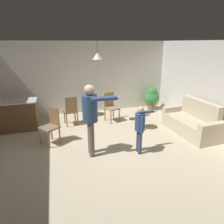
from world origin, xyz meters
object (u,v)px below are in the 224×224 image
couch_floral (192,123)px  side_table_by_couch (143,119)px  person_child (140,125)px  dining_chair_centre_back (111,106)px  potted_plant_by_wall (91,105)px  spare_remote_on_table (142,113)px  person_adult (91,113)px  potted_plant_corner (152,97)px  kitchen_counter (17,115)px  dining_chair_near_wall (71,110)px  dining_chair_by_counter (51,124)px

couch_floral → side_table_by_couch: 1.48m
person_child → dining_chair_centre_back: size_ratio=1.22×
potted_plant_by_wall → spare_remote_on_table: 2.18m
person_adult → potted_plant_corner: (3.05, 2.91, -0.59)m
spare_remote_on_table → potted_plant_by_wall: bearing=128.0°
kitchen_counter → dining_chair_near_wall: bearing=-3.3°
side_table_by_couch → potted_plant_by_wall: potted_plant_by_wall is taller
side_table_by_couch → dining_chair_near_wall: dining_chair_near_wall is taller
person_child → potted_plant_corner: (1.89, 3.14, -0.26)m
dining_chair_centre_back → potted_plant_by_wall: bearing=-71.1°
couch_floral → dining_chair_by_counter: size_ratio=1.86×
dining_chair_by_counter → spare_remote_on_table: 2.76m
dining_chair_centre_back → potted_plant_corner: dining_chair_centre_back is taller
couch_floral → potted_plant_corner: (-0.11, 2.49, 0.17)m
dining_chair_near_wall → side_table_by_couch: bearing=-29.8°
couch_floral → side_table_by_couch: (-1.29, 0.73, -0.00)m
couch_floral → spare_remote_on_table: size_ratio=14.29×
dining_chair_centre_back → dining_chair_near_wall: bearing=-17.2°
dining_chair_near_wall → potted_plant_corner: dining_chair_near_wall is taller
dining_chair_by_counter → potted_plant_corner: (3.98, 2.00, -0.04)m
couch_floral → dining_chair_by_counter: bearing=78.9°
kitchen_counter → side_table_by_couch: 3.97m
person_adult → potted_plant_by_wall: bearing=170.8°
potted_plant_corner → side_table_by_couch: bearing=-123.8°
side_table_by_couch → dining_chair_near_wall: (-2.19, 0.90, 0.22)m
dining_chair_near_wall → dining_chair_centre_back: (1.38, 0.06, 0.00)m
kitchen_counter → side_table_by_couch: bearing=-14.5°
dining_chair_by_counter → spare_remote_on_table: bearing=-122.7°
side_table_by_couch → dining_chair_near_wall: size_ratio=0.52×
potted_plant_corner → dining_chair_near_wall: bearing=-165.6°
person_child → dining_chair_centre_back: (-0.09, 2.34, -0.21)m
dining_chair_by_counter → spare_remote_on_table: dining_chair_by_counter is taller
person_child → couch_floral: bearing=108.7°
side_table_by_couch → dining_chair_centre_back: bearing=129.8°
dining_chair_centre_back → couch_floral: bearing=121.1°
dining_chair_near_wall → spare_remote_on_table: size_ratio=7.69×
side_table_by_couch → dining_chair_centre_back: (-0.80, 0.96, 0.22)m
kitchen_counter → dining_chair_centre_back: dining_chair_centre_back is taller
dining_chair_by_counter → dining_chair_near_wall: bearing=-65.7°
dining_chair_near_wall → potted_plant_corner: bearing=6.9°
side_table_by_couch → dining_chair_centre_back: dining_chair_centre_back is taller
potted_plant_corner → potted_plant_by_wall: bearing=-178.6°
dining_chair_near_wall → potted_plant_corner: (3.36, 0.86, -0.04)m
side_table_by_couch → kitchen_counter: bearing=165.5°
dining_chair_centre_back → potted_plant_by_wall: 0.95m
kitchen_counter → dining_chair_by_counter: dining_chair_by_counter is taller
couch_floral → potted_plant_by_wall: (-2.68, 2.43, 0.09)m
couch_floral → person_child: size_ratio=1.52×
person_adult → person_child: 1.23m
kitchen_counter → person_adult: (1.97, -2.14, 0.61)m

